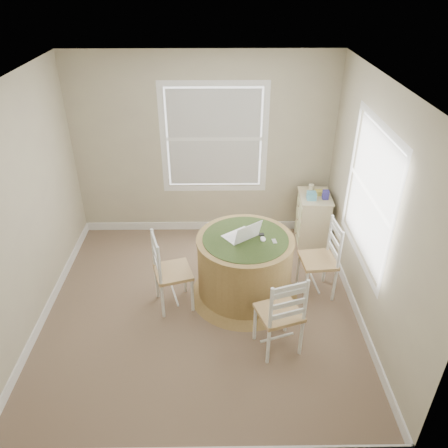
{
  "coord_description": "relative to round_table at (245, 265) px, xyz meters",
  "views": [
    {
      "loc": [
        0.21,
        -3.89,
        3.52
      ],
      "look_at": [
        0.27,
        0.45,
        0.9
      ],
      "focal_mm": 35.0,
      "sensor_mm": 36.0,
      "label": 1
    }
  ],
  "objects": [
    {
      "name": "chair_right",
      "position": [
        0.87,
        0.04,
        0.03
      ],
      "size": [
        0.44,
        0.45,
        0.95
      ],
      "primitive_type": null,
      "rotation": [
        0.0,
        0.0,
        -1.48
      ],
      "color": "white",
      "rests_on": "ground"
    },
    {
      "name": "cup_cream",
      "position": [
        0.99,
        1.3,
        0.37
      ],
      "size": [
        0.07,
        0.07,
        0.09
      ],
      "primitive_type": "cylinder",
      "color": "beige",
      "rests_on": "corner_chest"
    },
    {
      "name": "corner_chest",
      "position": [
        1.02,
        1.14,
        -0.06
      ],
      "size": [
        0.45,
        0.59,
        0.76
      ],
      "rotation": [
        0.0,
        0.0,
        -0.04
      ],
      "color": "beige",
      "rests_on": "ground"
    },
    {
      "name": "round_table",
      "position": [
        0.0,
        0.0,
        0.0
      ],
      "size": [
        1.31,
        1.31,
        0.81
      ],
      "rotation": [
        0.0,
        0.0,
        0.15
      ],
      "color": "olive",
      "rests_on": "ground"
    },
    {
      "name": "laptop",
      "position": [
        -0.04,
        0.02,
        0.4
      ],
      "size": [
        0.47,
        0.46,
        0.25
      ],
      "rotation": [
        0.0,
        0.0,
        3.78
      ],
      "color": "white",
      "rests_on": "round_table"
    },
    {
      "name": "mouse",
      "position": [
        0.2,
        -0.03,
        0.38
      ],
      "size": [
        0.08,
        0.11,
        0.04
      ],
      "primitive_type": "ellipsoid",
      "rotation": [
        0.0,
        0.0,
        0.15
      ],
      "color": "white",
      "rests_on": "round_table"
    },
    {
      "name": "keys",
      "position": [
        0.19,
        0.07,
        0.37
      ],
      "size": [
        0.07,
        0.06,
        0.02
      ],
      "primitive_type": "cube",
      "rotation": [
        0.0,
        0.0,
        0.15
      ],
      "color": "black",
      "rests_on": "round_table"
    },
    {
      "name": "room",
      "position": [
        -0.34,
        -0.11,
        0.86
      ],
      "size": [
        3.64,
        3.64,
        2.64
      ],
      "color": "#7B624E",
      "rests_on": "ground"
    },
    {
      "name": "box_yellow",
      "position": [
        1.1,
        1.17,
        0.35
      ],
      "size": [
        0.15,
        0.11,
        0.06
      ],
      "primitive_type": "cube",
      "rotation": [
        0.0,
        0.0,
        -0.04
      ],
      "color": "#D7C54C",
      "rests_on": "corner_chest"
    },
    {
      "name": "chair_left",
      "position": [
        -0.83,
        -0.17,
        0.03
      ],
      "size": [
        0.5,
        0.52,
        0.95
      ],
      "primitive_type": null,
      "rotation": [
        0.0,
        0.0,
        1.87
      ],
      "color": "white",
      "rests_on": "ground"
    },
    {
      "name": "chair_near",
      "position": [
        0.3,
        -0.85,
        0.03
      ],
      "size": [
        0.52,
        0.51,
        0.95
      ],
      "primitive_type": null,
      "rotation": [
        0.0,
        0.0,
        3.46
      ],
      "color": "white",
      "rests_on": "ground"
    },
    {
      "name": "phone",
      "position": [
        0.32,
        -0.07,
        0.37
      ],
      "size": [
        0.06,
        0.1,
        0.02
      ],
      "primitive_type": "cube",
      "rotation": [
        0.0,
        0.0,
        0.15
      ],
      "color": "#B7BABF",
      "rests_on": "round_table"
    },
    {
      "name": "tissue_box",
      "position": [
        0.95,
        1.04,
        0.37
      ],
      "size": [
        0.12,
        0.12,
        0.1
      ],
      "primitive_type": "cube",
      "rotation": [
        0.0,
        0.0,
        -0.04
      ],
      "color": "#5DB3D5",
      "rests_on": "corner_chest"
    },
    {
      "name": "box_blue",
      "position": [
        1.14,
        1.05,
        0.38
      ],
      "size": [
        0.08,
        0.08,
        0.12
      ],
      "primitive_type": "cube",
      "rotation": [
        0.0,
        0.0,
        -0.04
      ],
      "color": "#38339B",
      "rests_on": "corner_chest"
    }
  ]
}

